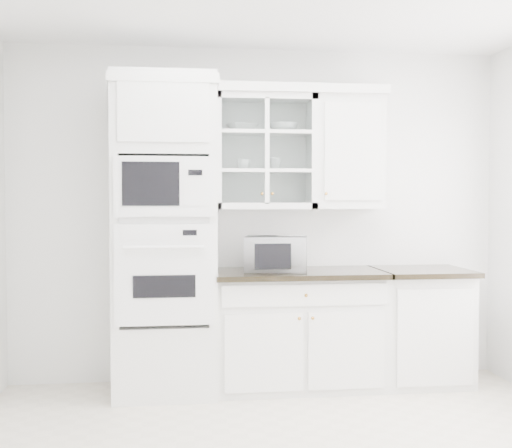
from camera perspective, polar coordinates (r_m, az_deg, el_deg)
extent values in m
cube|color=white|center=(5.26, 0.19, 0.84)|extent=(4.00, 0.02, 2.70)
cube|color=white|center=(4.91, -8.07, -1.03)|extent=(0.76, 0.65, 2.40)
cube|color=white|center=(4.60, -8.15, -4.50)|extent=(0.70, 0.03, 0.72)
cube|color=black|center=(4.59, -8.15, -5.52)|extent=(0.44, 0.01, 0.16)
cube|color=white|center=(4.57, -8.19, 3.30)|extent=(0.70, 0.03, 0.43)
cube|color=black|center=(4.56, -9.33, 3.55)|extent=(0.40, 0.01, 0.31)
cube|color=white|center=(5.12, 3.74, -9.47)|extent=(1.30, 0.60, 0.88)
cube|color=black|center=(5.01, 3.83, -4.39)|extent=(1.32, 0.67, 0.04)
cube|color=white|center=(5.39, 14.38, -8.94)|extent=(0.70, 0.60, 0.88)
cube|color=black|center=(5.29, 14.57, -4.11)|extent=(0.72, 0.67, 0.04)
cube|color=white|center=(5.12, 0.74, 6.40)|extent=(0.80, 0.33, 0.90)
cube|color=white|center=(5.11, 0.74, 4.72)|extent=(0.74, 0.29, 0.02)
cube|color=white|center=(5.14, 0.74, 8.07)|extent=(0.74, 0.29, 0.02)
cube|color=white|center=(5.25, 8.10, 6.27)|extent=(0.55, 0.33, 0.90)
cube|color=white|center=(5.14, -0.41, 11.82)|extent=(2.14, 0.38, 0.07)
imported|color=white|center=(4.97, 1.83, -2.64)|extent=(0.54, 0.48, 0.27)
imported|color=white|center=(5.10, -1.22, 8.55)|extent=(0.30, 0.30, 0.06)
imported|color=white|center=(5.15, 2.46, 8.56)|extent=(0.28, 0.28, 0.07)
imported|color=white|center=(5.09, -1.07, 5.31)|extent=(0.13, 0.13, 0.08)
imported|color=white|center=(5.15, 1.67, 5.36)|extent=(0.11, 0.11, 0.10)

